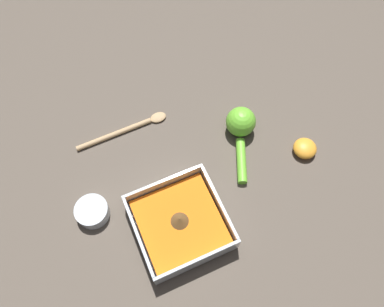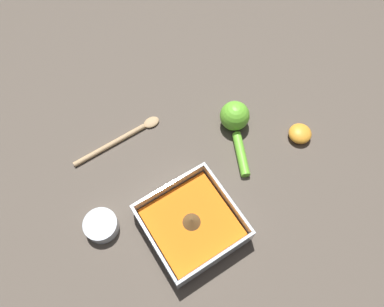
{
  "view_description": "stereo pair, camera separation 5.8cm",
  "coord_description": "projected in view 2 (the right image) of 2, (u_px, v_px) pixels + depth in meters",
  "views": [
    {
      "loc": [
        0.05,
        0.21,
        0.79
      ],
      "look_at": [
        -0.1,
        -0.14,
        0.03
      ],
      "focal_mm": 35.0,
      "sensor_mm": 36.0,
      "label": 1
    },
    {
      "loc": [
        0.1,
        0.18,
        0.79
      ],
      "look_at": [
        -0.1,
        -0.14,
        0.03
      ],
      "focal_mm": 35.0,
      "sensor_mm": 36.0,
      "label": 2
    }
  ],
  "objects": [
    {
      "name": "lemon_squeezer",
      "position": [
        235.0,
        120.0,
        0.88
      ],
      "size": [
        0.11,
        0.17,
        0.07
      ],
      "rotation": [
        0.0,
        0.0,
        4.28
      ],
      "color": "#6BC633",
      "rests_on": "ground_plane"
    },
    {
      "name": "square_dish",
      "position": [
        192.0,
        224.0,
        0.78
      ],
      "size": [
        0.18,
        0.18,
        0.06
      ],
      "color": "silver",
      "rests_on": "ground_plane"
    },
    {
      "name": "wooden_spoon",
      "position": [
        122.0,
        138.0,
        0.89
      ],
      "size": [
        0.23,
        0.03,
        0.01
      ],
      "rotation": [
        0.0,
        0.0,
        3.16
      ],
      "color": "tan",
      "rests_on": "ground_plane"
    },
    {
      "name": "ground_plane",
      "position": [
        185.0,
        231.0,
        0.8
      ],
      "size": [
        4.0,
        4.0,
        0.0
      ],
      "primitive_type": "plane",
      "color": "brown"
    },
    {
      "name": "spice_bowl",
      "position": [
        101.0,
        226.0,
        0.79
      ],
      "size": [
        0.07,
        0.07,
        0.03
      ],
      "color": "silver",
      "rests_on": "ground_plane"
    },
    {
      "name": "lemon_half",
      "position": [
        300.0,
        134.0,
        0.89
      ],
      "size": [
        0.05,
        0.05,
        0.03
      ],
      "color": "orange",
      "rests_on": "ground_plane"
    }
  ]
}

